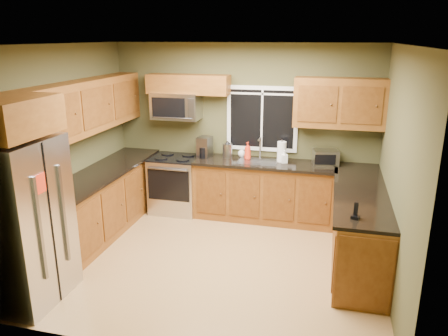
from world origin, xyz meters
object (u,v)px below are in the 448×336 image
at_px(soap_bottle_b, 284,157).
at_px(soap_bottle_c, 242,152).
at_px(soap_bottle_a, 248,151).
at_px(microwave, 176,106).
at_px(refrigerator, 22,222).
at_px(coffee_maker, 205,148).
at_px(toaster_oven, 326,157).
at_px(paper_towel_roll, 282,152).
at_px(range, 176,184).
at_px(cordless_phone, 356,214).
at_px(kettle, 227,150).

distance_m(soap_bottle_b, soap_bottle_c, 0.73).
bearing_deg(soap_bottle_a, microwave, 178.63).
bearing_deg(refrigerator, microwave, 76.66).
relative_size(coffee_maker, soap_bottle_a, 1.19).
relative_size(microwave, soap_bottle_c, 5.01).
relative_size(soap_bottle_a, soap_bottle_b, 1.40).
distance_m(toaster_oven, paper_towel_roll, 0.66).
bearing_deg(paper_towel_roll, microwave, 178.79).
bearing_deg(paper_towel_roll, range, -176.63).
xyz_separation_m(refrigerator, soap_bottle_c, (1.74, 3.00, 0.12)).
relative_size(range, cordless_phone, 5.09).
bearing_deg(toaster_oven, refrigerator, -136.77).
xyz_separation_m(coffee_maker, cordless_phone, (2.25, -1.97, -0.10)).
relative_size(paper_towel_roll, soap_bottle_a, 1.27).
height_order(range, microwave, microwave).
height_order(soap_bottle_c, cordless_phone, cordless_phone).
distance_m(kettle, cordless_phone, 2.77).
relative_size(refrigerator, soap_bottle_b, 9.19).
bearing_deg(paper_towel_roll, coffee_maker, -178.65).
bearing_deg(range, cordless_phone, -34.81).
bearing_deg(toaster_oven, kettle, 178.74).
relative_size(paper_towel_roll, soap_bottle_b, 1.77).
bearing_deg(microwave, toaster_oven, -0.97).
height_order(soap_bottle_a, soap_bottle_b, soap_bottle_a).
height_order(refrigerator, soap_bottle_b, refrigerator).
bearing_deg(coffee_maker, soap_bottle_b, -1.41).
distance_m(soap_bottle_a, cordless_phone, 2.54).
bearing_deg(coffee_maker, soap_bottle_c, 15.60).
relative_size(toaster_oven, soap_bottle_b, 2.10).
xyz_separation_m(microwave, soap_bottle_c, (1.05, 0.09, -0.71)).
bearing_deg(soap_bottle_c, coffee_maker, -164.40).
height_order(refrigerator, range, refrigerator).
bearing_deg(refrigerator, paper_towel_roll, 50.22).
height_order(toaster_oven, coffee_maker, coffee_maker).
xyz_separation_m(microwave, cordless_phone, (2.73, -2.03, -0.73)).
relative_size(kettle, cordless_phone, 1.49).
xyz_separation_m(toaster_oven, soap_bottle_c, (-1.31, 0.13, -0.04)).
relative_size(microwave, cordless_phone, 4.12).
bearing_deg(refrigerator, soap_bottle_a, 57.14).
relative_size(refrigerator, soap_bottle_c, 11.88).
distance_m(range, toaster_oven, 2.43).
bearing_deg(cordless_phone, soap_bottle_a, 127.86).
relative_size(kettle, soap_bottle_a, 1.00).
bearing_deg(coffee_maker, cordless_phone, -41.21).
xyz_separation_m(coffee_maker, soap_bottle_a, (0.69, 0.04, -0.02)).
bearing_deg(kettle, toaster_oven, -1.26).
xyz_separation_m(toaster_oven, coffee_maker, (-1.88, -0.02, 0.04)).
bearing_deg(coffee_maker, toaster_oven, 0.76).
distance_m(range, soap_bottle_b, 1.84).
distance_m(range, microwave, 1.27).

